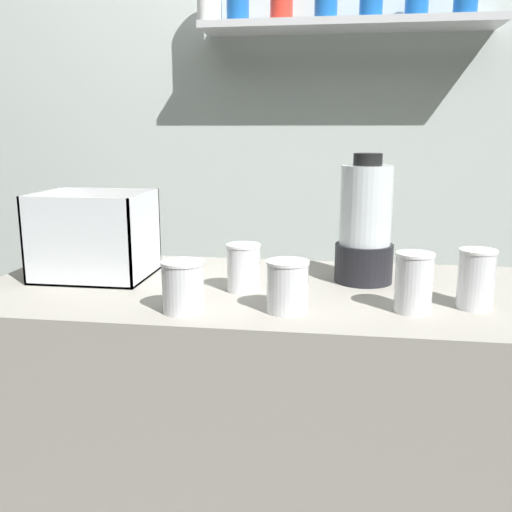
# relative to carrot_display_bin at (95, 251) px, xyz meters

# --- Properties ---
(counter) EXTENTS (1.40, 0.64, 0.90)m
(counter) POSITION_rel_carrot_display_bin_xyz_m (0.44, -0.04, -0.52)
(counter) COLOR #9E998E
(counter) RESTS_ON ground_plane
(back_wall_unit) EXTENTS (2.60, 0.24, 2.50)m
(back_wall_unit) POSITION_rel_carrot_display_bin_xyz_m (0.45, 0.72, 0.30)
(back_wall_unit) COLOR silver
(back_wall_unit) RESTS_ON ground_plane
(carrot_display_bin) EXTENTS (0.29, 0.24, 0.23)m
(carrot_display_bin) POSITION_rel_carrot_display_bin_xyz_m (0.00, 0.00, 0.00)
(carrot_display_bin) COLOR white
(carrot_display_bin) RESTS_ON counter
(blender_pitcher) EXTENTS (0.15, 0.15, 0.33)m
(blender_pitcher) POSITION_rel_carrot_display_bin_xyz_m (0.71, 0.05, 0.07)
(blender_pitcher) COLOR black
(blender_pitcher) RESTS_ON counter
(juice_cup_carrot_far_left) EXTENTS (0.09, 0.09, 0.11)m
(juice_cup_carrot_far_left) POSITION_rel_carrot_display_bin_xyz_m (0.32, -0.27, -0.02)
(juice_cup_carrot_far_left) COLOR white
(juice_cup_carrot_far_left) RESTS_ON counter
(juice_cup_carrot_left) EXTENTS (0.08, 0.08, 0.12)m
(juice_cup_carrot_left) POSITION_rel_carrot_display_bin_xyz_m (0.42, -0.08, -0.02)
(juice_cup_carrot_left) COLOR white
(juice_cup_carrot_left) RESTS_ON counter
(juice_cup_orange_middle) EXTENTS (0.09, 0.09, 0.11)m
(juice_cup_orange_middle) POSITION_rel_carrot_display_bin_xyz_m (0.54, -0.23, -0.02)
(juice_cup_orange_middle) COLOR white
(juice_cup_orange_middle) RESTS_ON counter
(juice_cup_beet_right) EXTENTS (0.08, 0.08, 0.13)m
(juice_cup_beet_right) POSITION_rel_carrot_display_bin_xyz_m (0.81, -0.19, -0.01)
(juice_cup_beet_right) COLOR white
(juice_cup_beet_right) RESTS_ON counter
(juice_cup_orange_far_right) EXTENTS (0.08, 0.08, 0.13)m
(juice_cup_orange_far_right) POSITION_rel_carrot_display_bin_xyz_m (0.95, -0.15, -0.01)
(juice_cup_orange_far_right) COLOR white
(juice_cup_orange_far_right) RESTS_ON counter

